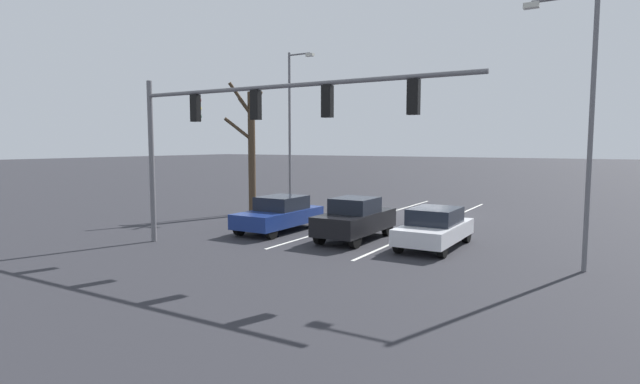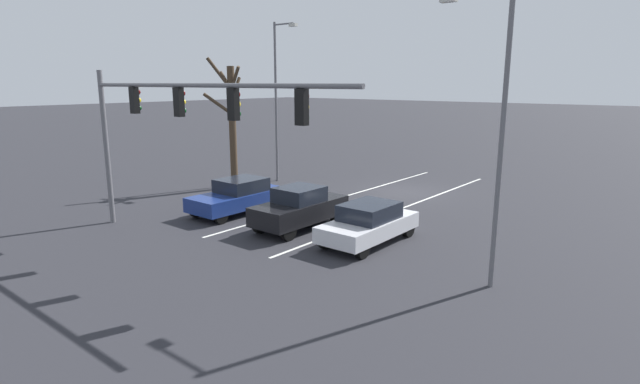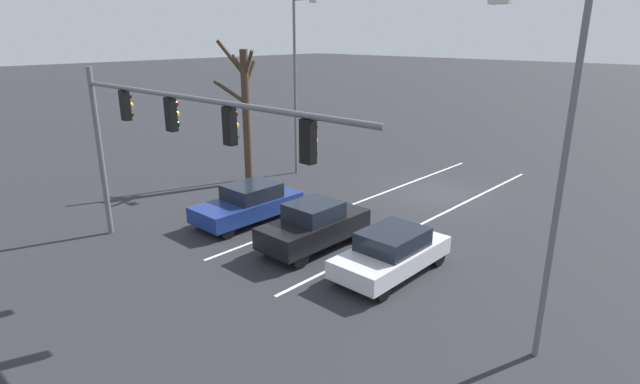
# 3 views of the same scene
# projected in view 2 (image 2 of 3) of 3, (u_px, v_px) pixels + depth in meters

# --- Properties ---
(ground_plane) EXTENTS (240.00, 240.00, 0.00)m
(ground_plane) POSITION_uv_depth(u_px,v_px,m) (403.00, 192.00, 26.23)
(ground_plane) COLOR #28282D
(lane_stripe_left_divider) EXTENTS (0.12, 17.69, 0.01)m
(lane_stripe_left_divider) POSITION_uv_depth(u_px,v_px,m) (405.00, 207.00, 23.01)
(lane_stripe_left_divider) COLOR silver
(lane_stripe_left_divider) RESTS_ON ground_plane
(lane_stripe_center_divider) EXTENTS (0.12, 17.69, 0.01)m
(lane_stripe_center_divider) POSITION_uv_depth(u_px,v_px,m) (345.00, 196.00, 25.16)
(lane_stripe_center_divider) COLOR silver
(lane_stripe_center_divider) RESTS_ON ground_plane
(car_navy_rightlane_front) EXTENTS (1.88, 4.39, 1.50)m
(car_navy_rightlane_front) POSITION_uv_depth(u_px,v_px,m) (239.00, 196.00, 21.95)
(car_navy_rightlane_front) COLOR navy
(car_navy_rightlane_front) RESTS_ON ground_plane
(car_black_midlane_front) EXTENTS (1.73, 4.12, 1.66)m
(car_black_midlane_front) POSITION_uv_depth(u_px,v_px,m) (300.00, 208.00, 19.55)
(car_black_midlane_front) COLOR black
(car_black_midlane_front) RESTS_ON ground_plane
(car_silver_leftlane_front) EXTENTS (1.79, 4.13, 1.44)m
(car_silver_leftlane_front) POSITION_uv_depth(u_px,v_px,m) (369.00, 223.00, 17.79)
(car_silver_leftlane_front) COLOR silver
(car_silver_leftlane_front) RESTS_ON ground_plane
(traffic_signal_gantry) EXTENTS (12.46, 0.37, 6.10)m
(traffic_signal_gantry) POSITION_uv_depth(u_px,v_px,m) (170.00, 114.00, 16.81)
(traffic_signal_gantry) COLOR slate
(traffic_signal_gantry) RESTS_ON ground_plane
(street_lamp_right_shoulder) EXTENTS (1.67, 0.24, 8.87)m
(street_lamp_right_shoulder) POSITION_uv_depth(u_px,v_px,m) (278.00, 93.00, 28.07)
(street_lamp_right_shoulder) COLOR slate
(street_lamp_right_shoulder) RESTS_ON ground_plane
(street_lamp_left_shoulder) EXTENTS (2.02, 0.24, 8.09)m
(street_lamp_left_shoulder) POSITION_uv_depth(u_px,v_px,m) (495.00, 120.00, 13.23)
(street_lamp_left_shoulder) COLOR slate
(street_lamp_left_shoulder) RESTS_ON ground_plane
(bare_tree_near) EXTENTS (1.71, 2.10, 6.91)m
(bare_tree_near) POSITION_uv_depth(u_px,v_px,m) (231.00, 120.00, 26.58)
(bare_tree_near) COLOR #423323
(bare_tree_near) RESTS_ON ground_plane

